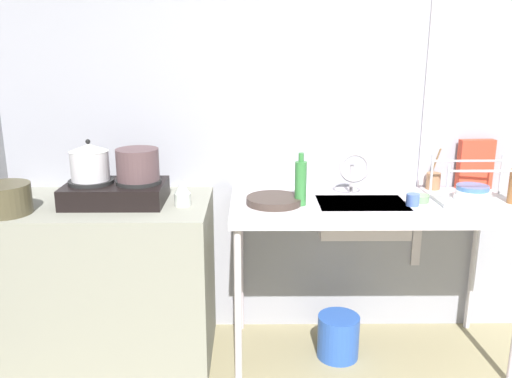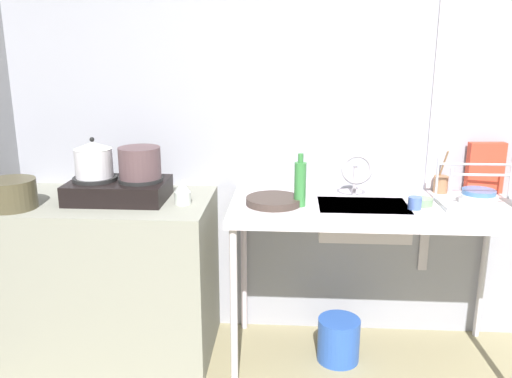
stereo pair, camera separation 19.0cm
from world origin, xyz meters
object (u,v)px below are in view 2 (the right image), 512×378
at_px(stove, 119,189).
at_px(percolator, 182,192).
at_px(frying_pan, 274,201).
at_px(small_bowl_on_drainboard, 422,202).
at_px(cup_by_rack, 415,203).
at_px(bottle_by_sink, 300,183).
at_px(faucet, 357,171).
at_px(pot_beside_stove, 11,194).
at_px(sink_basin, 362,219).
at_px(cereal_box, 485,168).
at_px(utensil_jar, 441,184).
at_px(dish_rack, 479,199).
at_px(pot_on_left_burner, 94,159).
at_px(pot_on_right_burner, 140,163).
at_px(bucket_on_floor, 339,340).

height_order(stove, percolator, percolator).
relative_size(frying_pan, small_bowl_on_drainboard, 2.72).
height_order(cup_by_rack, bottle_by_sink, bottle_by_sink).
relative_size(faucet, small_bowl_on_drainboard, 2.32).
xyz_separation_m(pot_beside_stove, frying_pan, (1.28, 0.15, -0.05)).
height_order(pot_beside_stove, sink_basin, pot_beside_stove).
xyz_separation_m(cup_by_rack, bottle_by_sink, (-0.56, 0.02, 0.08)).
distance_m(cereal_box, utensil_jar, 0.25).
bearing_deg(dish_rack, sink_basin, -178.76).
bearing_deg(pot_on_left_burner, frying_pan, -1.51).
bearing_deg(dish_rack, pot_beside_stove, -175.58).
distance_m(pot_beside_stove, percolator, 0.83).
bearing_deg(faucet, small_bowl_on_drainboard, -16.51).
relative_size(percolator, utensil_jar, 0.54).
xyz_separation_m(stove, dish_rack, (1.81, 0.00, -0.02)).
relative_size(stove, utensil_jar, 2.09).
distance_m(percolator, small_bowl_on_drainboard, 1.20).
distance_m(pot_on_left_burner, cup_by_rack, 1.62).
bearing_deg(bottle_by_sink, stove, 177.30).
distance_m(pot_on_left_burner, bottle_by_sink, 1.05).
distance_m(pot_on_right_burner, pot_beside_stove, 0.64).
xyz_separation_m(dish_rack, cereal_box, (0.11, 0.27, 0.10)).
bearing_deg(stove, pot_on_right_burner, 0.00).
bearing_deg(dish_rack, pot_on_left_burner, -179.88).
xyz_separation_m(pot_on_left_burner, frying_pan, (0.92, -0.02, -0.19)).
height_order(pot_on_right_burner, cup_by_rack, pot_on_right_burner).
xyz_separation_m(pot_beside_stove, small_bowl_on_drainboard, (2.02, 0.18, -0.05)).
height_order(frying_pan, utensil_jar, utensil_jar).
relative_size(frying_pan, cup_by_rack, 4.34).
xyz_separation_m(cup_by_rack, cereal_box, (0.44, 0.33, 0.11)).
distance_m(cup_by_rack, bucket_on_floor, 0.85).
relative_size(pot_on_left_burner, pot_beside_stove, 0.86).
bearing_deg(sink_basin, frying_pan, -177.99).
distance_m(sink_basin, cereal_box, 0.76).
distance_m(pot_on_right_burner, sink_basin, 1.16).
distance_m(faucet, bucket_on_floor, 0.91).
xyz_separation_m(dish_rack, bucket_on_floor, (-0.66, -0.03, -0.79)).
relative_size(stove, pot_on_right_burner, 2.35).
height_order(percolator, utensil_jar, utensil_jar).
relative_size(sink_basin, cereal_box, 1.62).
bearing_deg(utensil_jar, dish_rack, -64.89).
distance_m(stove, small_bowl_on_drainboard, 1.54).
height_order(percolator, cereal_box, cereal_box).
height_order(bottle_by_sink, cereal_box, cereal_box).
relative_size(pot_on_left_burner, dish_rack, 0.53).
bearing_deg(utensil_jar, faucet, -161.90).
bearing_deg(dish_rack, utensil_jar, 115.11).
relative_size(percolator, bucket_on_floor, 0.53).
xyz_separation_m(cup_by_rack, bucket_on_floor, (-0.33, 0.03, -0.78)).
relative_size(small_bowl_on_drainboard, utensil_jar, 0.43).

